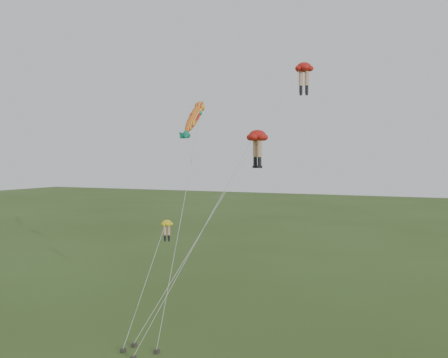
% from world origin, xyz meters
% --- Properties ---
extents(ground, '(300.00, 300.00, 0.00)m').
position_xyz_m(ground, '(0.00, 0.00, 0.00)').
color(ground, '#324819').
rests_on(ground, ground).
extents(legs_kite_red_high, '(9.13, 12.98, 20.19)m').
position_xyz_m(legs_kite_red_high, '(6.96, 10.89, 19.32)').
color(legs_kite_red_high, red).
rests_on(legs_kite_red_high, ground).
extents(legs_kite_red_mid, '(7.52, 5.75, 14.33)m').
position_xyz_m(legs_kite_red_mid, '(6.54, 1.80, 13.57)').
color(legs_kite_red_mid, red).
rests_on(legs_kite_red_mid, ground).
extents(legs_kite_yellow, '(1.96, 8.22, 7.73)m').
position_xyz_m(legs_kite_yellow, '(-2.23, 5.10, 7.05)').
color(legs_kite_yellow, yellow).
rests_on(legs_kite_yellow, ground).
extents(fish_kite, '(2.64, 10.30, 17.48)m').
position_xyz_m(fish_kite, '(-0.88, 7.40, 15.78)').
color(fish_kite, yellow).
rests_on(fish_kite, ground).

